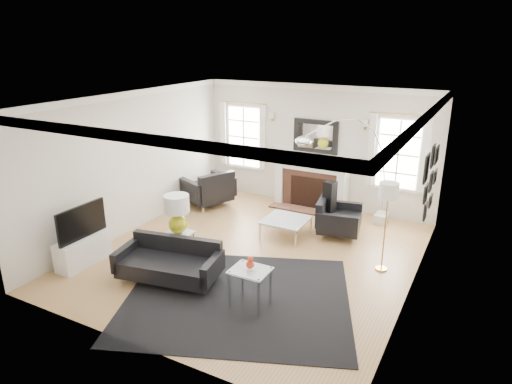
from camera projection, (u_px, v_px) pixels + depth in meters
The scene contains 25 objects.
floor at pixel (254, 254), 8.34m from camera, with size 6.00×6.00×0.00m, color #A17743.
back_wall at pixel (316, 147), 10.40m from camera, with size 5.50×0.04×2.80m, color silver.
front_wall at pixel (133, 249), 5.39m from camera, with size 5.50×0.04×2.80m, color silver.
left_wall at pixel (133, 162), 9.12m from camera, with size 0.04×6.00×2.80m, color silver.
right_wall at pixel (419, 208), 6.67m from camera, with size 0.04×6.00×2.80m, color silver.
ceiling at pixel (253, 100), 7.44m from camera, with size 5.50×6.00×0.02m, color white.
crown_molding at pixel (253, 104), 7.46m from camera, with size 5.50×6.00×0.12m, color white.
fireplace at pixel (311, 185), 10.50m from camera, with size 1.70×0.69×1.11m.
mantel_mirror at pixel (316, 136), 10.28m from camera, with size 1.05×0.07×0.75m.
window_left at pixel (244, 137), 11.16m from camera, with size 1.24×0.15×1.62m.
window_right at pixel (398, 154), 9.51m from camera, with size 1.24×0.15×1.62m.
gallery_wall at pixel (431, 176), 7.72m from camera, with size 0.04×1.73×1.29m.
tv_unit at pixel (83, 246), 7.91m from camera, with size 0.35×1.00×1.09m.
area_rug at pixel (237, 298), 6.93m from camera, with size 3.36×2.80×0.01m, color black.
sofa at pixel (170, 263), 7.40m from camera, with size 1.78×1.06×0.55m.
armchair_left at pixel (209, 190), 10.64m from camera, with size 1.26×1.33×0.71m.
armchair_right at pixel (336, 219), 9.06m from camera, with size 0.96×1.04×0.61m.
coffee_table at pixel (286, 221), 8.98m from camera, with size 0.84×0.84×0.37m.
side_table_left at pixel (179, 238), 8.08m from camera, with size 0.45×0.45×0.49m.
nesting_table at pixel (250, 277), 6.58m from camera, with size 0.55×0.46×0.61m.
gourd_lamp at pixel (177, 212), 7.92m from camera, with size 0.44×0.44×0.70m.
orange_vase at pixel (250, 263), 6.51m from camera, with size 0.12×0.12×0.19m.
arc_floor_lamp at pixel (345, 168), 9.21m from camera, with size 1.66×1.54×2.35m.
stick_floor_lamp at pixel (388, 195), 7.37m from camera, with size 0.32×0.32×1.56m.
speaker_tower at pixel (329, 207), 9.18m from camera, with size 0.21×0.21×1.06m, color black.
Camera 1 is at (3.58, -6.62, 3.77)m, focal length 32.00 mm.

